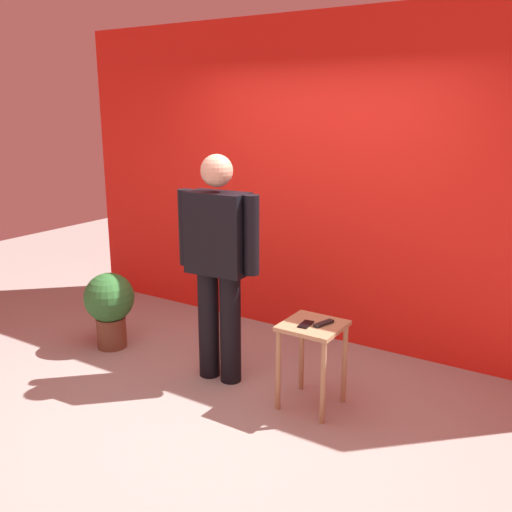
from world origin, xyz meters
The scene contains 7 objects.
ground_plane centered at (0.00, 0.00, 0.00)m, with size 12.00×12.00×0.00m, color #9E9991.
back_wall_red centered at (0.00, 1.64, 1.44)m, with size 5.43×0.12×2.88m, color red.
standing_person centered at (-0.23, 0.38, 0.99)m, with size 0.70×0.27×1.77m.
side_table centered at (0.58, 0.39, 0.49)m, with size 0.41×0.41×0.63m.
cell_phone centered at (0.55, 0.34, 0.63)m, with size 0.07×0.14×0.01m, color black.
tv_remote centered at (0.65, 0.41, 0.64)m, with size 0.04×0.17×0.02m, color black.
potted_plant centered at (-1.40, 0.34, 0.41)m, with size 0.44×0.44×0.69m.
Camera 1 is at (2.25, -2.95, 2.11)m, focal length 39.80 mm.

